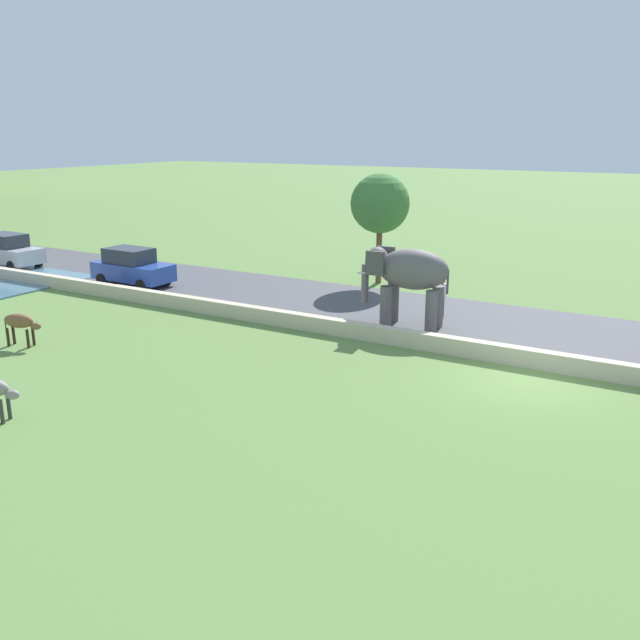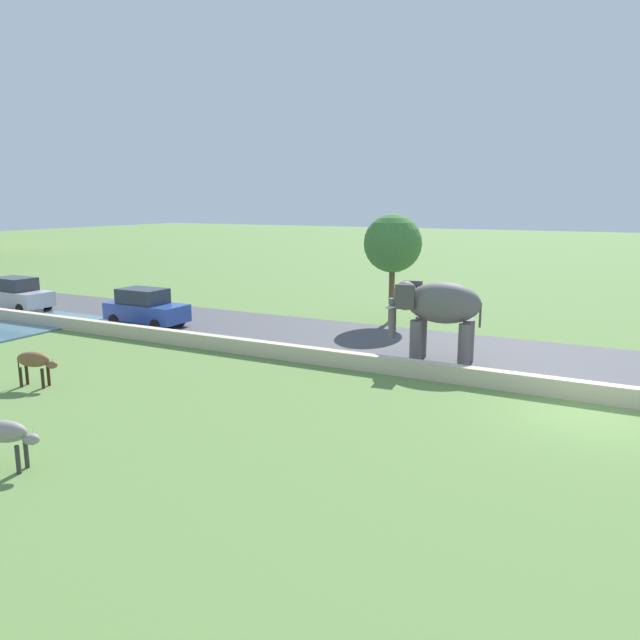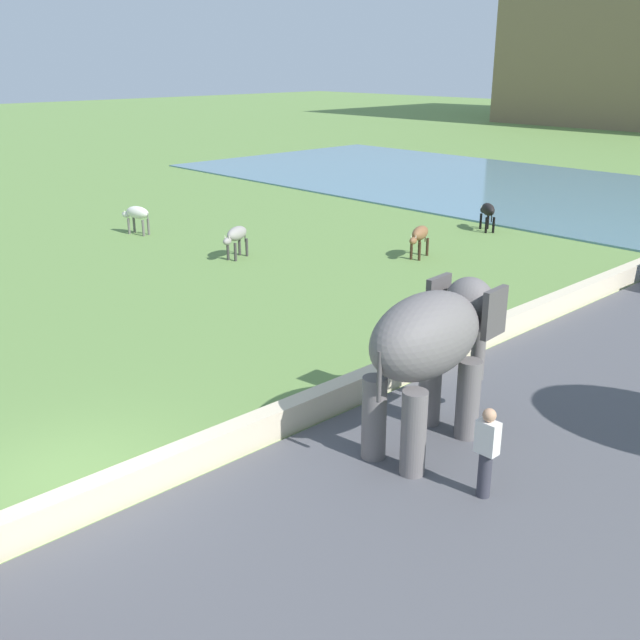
% 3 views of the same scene
% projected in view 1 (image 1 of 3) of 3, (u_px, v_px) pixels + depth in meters
% --- Properties ---
extents(ground_plane, '(220.00, 220.00, 0.00)m').
position_uv_depth(ground_plane, '(528.00, 380.00, 20.23)').
color(ground_plane, '#608442').
extents(road_surface, '(7.00, 120.00, 0.06)m').
position_uv_depth(road_surface, '(150.00, 278.00, 34.05)').
color(road_surface, '#4C4C51').
rests_on(road_surface, ground).
extents(barrier_wall, '(0.40, 110.00, 0.58)m').
position_uv_depth(barrier_wall, '(122.00, 293.00, 29.84)').
color(barrier_wall, beige).
rests_on(barrier_wall, ground).
extents(elephant, '(1.62, 3.52, 2.99)m').
position_uv_depth(elephant, '(407.00, 274.00, 25.14)').
color(elephant, '#605B5B').
rests_on(elephant, ground).
extents(person_beside_elephant, '(0.36, 0.22, 1.63)m').
position_uv_depth(person_beside_elephant, '(442.00, 297.00, 26.55)').
color(person_beside_elephant, '#33333D').
rests_on(person_beside_elephant, ground).
extents(car_silver, '(1.91, 4.06, 1.80)m').
position_uv_depth(car_silver, '(8.00, 251.00, 36.71)').
color(car_silver, '#B7B7BC').
rests_on(car_silver, ground).
extents(car_blue, '(1.84, 4.02, 1.80)m').
position_uv_depth(car_blue, '(132.00, 267.00, 32.28)').
color(car_blue, '#2D4CA8').
rests_on(car_blue, ground).
extents(cow_brown, '(0.75, 1.42, 1.15)m').
position_uv_depth(cow_brown, '(20.00, 323.00, 23.18)').
color(cow_brown, brown).
rests_on(cow_brown, ground).
extents(tree_near, '(2.82, 2.82, 5.26)m').
position_uv_depth(tree_near, '(380.00, 204.00, 32.08)').
color(tree_near, brown).
rests_on(tree_near, ground).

